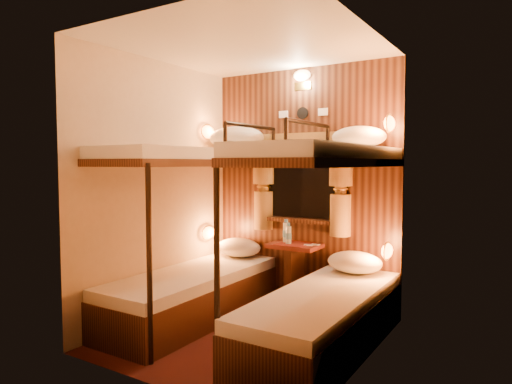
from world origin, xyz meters
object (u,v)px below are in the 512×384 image
Objects in this scene: bunk_left at (193,260)px; table at (294,267)px; bottle_right at (288,235)px; bottle_left at (286,232)px; bunk_right at (323,278)px.

table is at bearing 50.33° from bunk_left.
bunk_left is 2.90× the size of table.
bottle_left is at bearing 132.14° from bottle_right.
bunk_left and bunk_right have the same top height.
table is (0.65, 0.78, -0.14)m from bunk_left.
bottle_right is at bearing -134.53° from table.
bunk_left is 1.00× the size of bunk_right.
bunk_left is 0.97m from bottle_right.
bottle_right is at bearing -47.86° from bottle_left.
bunk_left is 1.02m from table.
bottle_right is (0.06, -0.07, -0.01)m from bottle_left.
table is 0.35m from bottle_left.
table is 2.78× the size of bottle_left.
bunk_right is at bearing -46.87° from bottle_left.
bunk_left is at bearing -129.35° from bottle_right.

